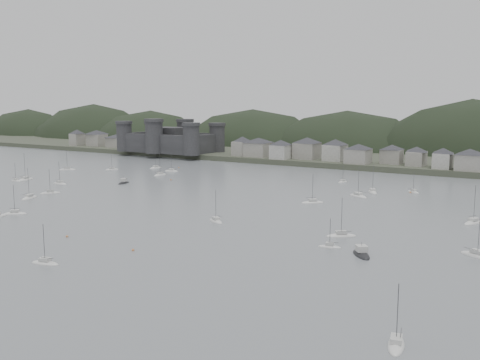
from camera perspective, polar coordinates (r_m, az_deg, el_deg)
The scene contains 10 objects.
ground at distance 142.39m, azimuth -16.28°, elevation -6.09°, with size 900.00×900.00×0.00m, color slate.
far_shore_land at distance 401.28m, azimuth 16.90°, elevation 3.21°, with size 900.00×250.00×3.00m, color #383D2D.
forested_ridge at distance 376.75m, azimuth 16.50°, elevation 0.96°, with size 851.55×103.94×102.57m.
castle at distance 352.23m, azimuth -7.58°, elevation 4.38°, with size 66.00×43.00×20.00m.
waterfront_town at distance 280.86m, azimuth 20.94°, elevation 2.45°, with size 451.48×28.46×12.92m.
sailboat_lead at distance 82.39m, azimuth 16.56°, elevation -16.73°, with size 3.90×7.65×10.02m.
moored_fleet at distance 200.12m, azimuth -5.18°, elevation -1.63°, with size 232.07×153.26×13.31m.
motor_launch_near at distance 125.15m, azimuth 13.01°, elevation -7.82°, with size 7.42×8.53×3.99m.
motor_launch_far at distance 235.01m, azimuth -12.49°, elevation -0.29°, with size 4.04×7.81×3.79m.
mooring_buoys at distance 185.20m, azimuth -3.76°, elevation -2.43°, with size 177.62×133.89×0.70m.
Camera 1 is at (103.72, -91.23, 34.56)m, focal length 39.38 mm.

